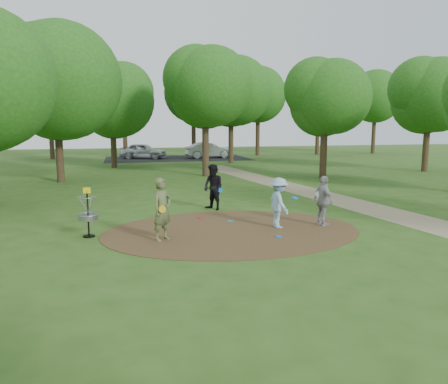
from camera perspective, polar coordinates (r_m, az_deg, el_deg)
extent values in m
plane|color=#2D5119|center=(14.27, 1.11, -5.10)|extent=(100.00, 100.00, 0.00)
cylinder|color=#47301C|center=(14.26, 1.11, -5.06)|extent=(8.40, 8.40, 0.02)
cube|color=#8C7A5B|center=(18.66, 19.24, -2.23)|extent=(7.55, 39.89, 0.01)
cube|color=black|center=(43.88, -6.11, 4.39)|extent=(14.00, 8.00, 0.01)
imported|color=#59653A|center=(13.05, -8.08, -2.28)|extent=(0.81, 0.80, 1.89)
cylinder|color=gold|center=(12.82, -8.07, -2.23)|extent=(0.22, 0.07, 0.22)
imported|color=#95BBDE|center=(14.65, 7.18, -1.42)|extent=(0.74, 1.15, 1.69)
cylinder|color=blue|center=(14.83, 9.24, -0.79)|extent=(0.24, 0.23, 0.08)
imported|color=black|center=(17.56, -1.39, 0.63)|extent=(1.07, 1.13, 1.84)
cylinder|color=#0C78DB|center=(17.57, -0.54, 0.30)|extent=(0.23, 0.11, 0.22)
imported|color=#9A9A9D|center=(15.16, 12.85, -1.16)|extent=(0.56, 1.06, 1.72)
cylinder|color=silver|center=(15.09, 12.28, -0.26)|extent=(0.23, 0.11, 0.22)
cylinder|color=#1781B8|center=(15.57, 0.83, -3.79)|extent=(0.22, 0.22, 0.02)
cylinder|color=blue|center=(13.57, 7.14, -5.79)|extent=(0.22, 0.22, 0.02)
cylinder|color=red|center=(16.08, -3.07, -3.39)|extent=(0.22, 0.22, 0.02)
imported|color=#A8ACB0|center=(43.91, -10.50, 5.29)|extent=(4.85, 3.25, 1.53)
imported|color=#959A9C|center=(44.08, -1.95, 5.47)|extent=(4.81, 1.84, 1.57)
cylinder|color=black|center=(14.03, -17.34, -2.93)|extent=(0.05, 0.05, 1.35)
cylinder|color=black|center=(14.17, -17.21, -5.53)|extent=(0.36, 0.36, 0.04)
cylinder|color=gray|center=(14.04, -17.32, -3.15)|extent=(0.60, 0.60, 0.16)
torus|color=gray|center=(14.02, -17.34, -2.83)|extent=(0.63, 0.63, 0.03)
torus|color=gray|center=(13.92, -17.45, -0.62)|extent=(0.58, 0.58, 0.02)
cube|color=yellow|center=(13.89, -17.48, 0.20)|extent=(0.22, 0.02, 0.18)
cylinder|color=#332316|center=(27.68, -20.71, 5.15)|extent=(0.44, 0.44, 3.80)
sphere|color=#215015|center=(27.72, -21.15, 12.92)|extent=(6.76, 6.76, 6.76)
cylinder|color=#332316|center=(28.95, -2.43, 6.24)|extent=(0.44, 0.44, 4.18)
sphere|color=#215015|center=(29.00, -2.47, 13.18)|extent=(5.17, 5.17, 5.17)
cylinder|color=#332316|center=(28.34, 12.87, 5.38)|extent=(0.44, 0.44, 3.61)
sphere|color=#215015|center=(28.32, 13.09, 11.60)|extent=(4.61, 4.61, 4.61)
cylinder|color=#332316|center=(35.45, -14.22, 5.86)|extent=(0.44, 0.44, 3.42)
sphere|color=#215015|center=(35.44, -14.43, 11.14)|extent=(5.68, 5.68, 5.68)
cylinder|color=#332316|center=(38.60, 0.91, 7.07)|extent=(0.44, 0.44, 4.37)
sphere|color=#215015|center=(38.66, 0.93, 12.76)|extent=(6.01, 6.01, 6.01)
cylinder|color=#332316|center=(34.83, 24.88, 5.56)|extent=(0.44, 0.44, 3.80)
sphere|color=#215015|center=(34.84, 25.25, 11.05)|extent=(5.23, 5.23, 5.23)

